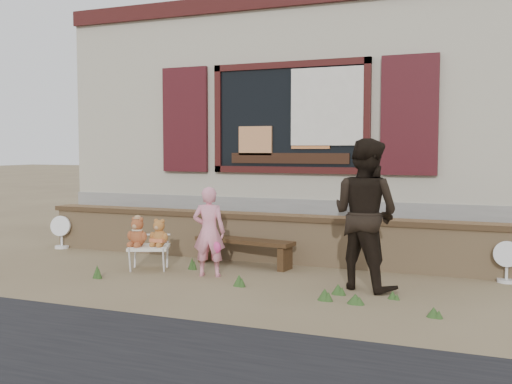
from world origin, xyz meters
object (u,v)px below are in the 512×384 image
at_px(folding_chair, 149,248).
at_px(adult, 365,214).
at_px(teddy_bear_right, 159,232).
at_px(teddy_bear_left, 138,231).
at_px(bench, 244,246).
at_px(child, 209,232).

bearing_deg(folding_chair, adult, -23.17).
bearing_deg(teddy_bear_right, folding_chair, 180.00).
height_order(folding_chair, teddy_bear_left, teddy_bear_left).
relative_size(folding_chair, teddy_bear_right, 1.78).
distance_m(folding_chair, teddy_bear_right, 0.25).
height_order(bench, folding_chair, bench).
bearing_deg(teddy_bear_left, child, -24.04).
xyz_separation_m(teddy_bear_left, teddy_bear_right, (0.26, 0.11, -0.01)).
height_order(folding_chair, teddy_bear_right, teddy_bear_right).
xyz_separation_m(bench, child, (-0.13, -0.78, 0.29)).
height_order(teddy_bear_right, child, child).
distance_m(bench, teddy_bear_left, 1.42).
bearing_deg(teddy_bear_right, teddy_bear_left, -180.00).
bearing_deg(child, teddy_bear_right, -21.99).
bearing_deg(child, teddy_bear_left, -13.69).
bearing_deg(adult, folding_chair, 22.54).
distance_m(teddy_bear_left, teddy_bear_right, 0.28).
bearing_deg(child, adult, 169.30).
bearing_deg(folding_chair, teddy_bear_left, -180.00).
relative_size(folding_chair, teddy_bear_left, 1.65).
bearing_deg(teddy_bear_right, bench, 12.31).
relative_size(folding_chair, adult, 0.38).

